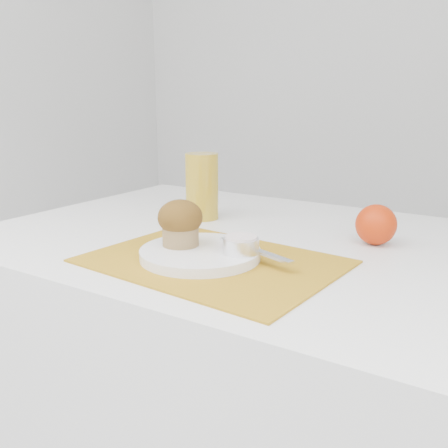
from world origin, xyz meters
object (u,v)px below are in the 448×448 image
Objects in this scene: muffin at (180,222)px; orange at (376,225)px; table at (261,398)px; plate at (200,253)px; juice_glass at (202,186)px.

orange is at bearing 43.89° from muffin.
plate is (-0.03, -0.19, 0.39)m from table.
juice_glass is at bearing -179.11° from orange.
table is 0.47m from orange.
table is 0.51m from juice_glass.
table is 14.08× the size of muffin.
juice_glass is at bearing 159.98° from table.
muffin is at bearing -136.11° from orange.
muffin reaches higher than plate.
juice_glass is (-0.18, 0.26, 0.07)m from plate.
orange reaches higher than plate.
muffin is at bearing -112.44° from table.
orange reaches higher than table.
orange is 0.51× the size of juice_glass.
muffin is (-0.08, -0.19, 0.44)m from table.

